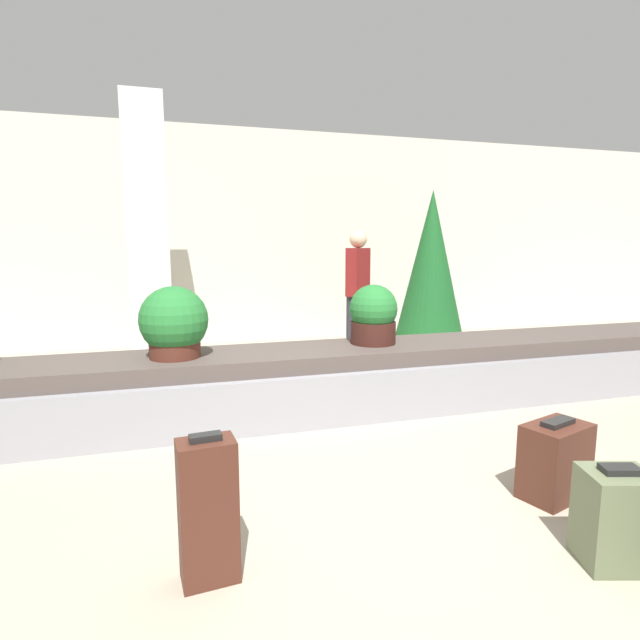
% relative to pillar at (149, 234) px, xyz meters
% --- Properties ---
extents(ground_plane, '(18.00, 18.00, 0.00)m').
position_rel_pillar_xyz_m(ground_plane, '(1.48, -3.91, -1.60)').
color(ground_plane, '#9E937F').
extents(back_wall, '(18.00, 0.06, 3.20)m').
position_rel_pillar_xyz_m(back_wall, '(1.48, 1.34, 0.00)').
color(back_wall, beige).
rests_on(back_wall, ground_plane).
extents(carousel, '(8.92, 0.92, 0.58)m').
position_rel_pillar_xyz_m(carousel, '(1.48, -2.23, -1.32)').
color(carousel, gray).
rests_on(carousel, ground_plane).
extents(pillar, '(0.47, 0.47, 3.20)m').
position_rel_pillar_xyz_m(pillar, '(0.00, 0.00, 0.00)').
color(pillar, silver).
rests_on(pillar, ground_plane).
extents(suitcase_0, '(0.26, 0.19, 0.68)m').
position_rel_pillar_xyz_m(suitcase_0, '(0.36, -4.28, -1.27)').
color(suitcase_0, '#472319').
rests_on(suitcase_0, ground_plane).
extents(suitcase_1, '(0.36, 0.33, 0.48)m').
position_rel_pillar_xyz_m(suitcase_1, '(2.18, -4.70, -1.37)').
color(suitcase_1, '#5B6647').
rests_on(suitcase_1, ground_plane).
extents(suitcase_3, '(0.46, 0.36, 0.47)m').
position_rel_pillar_xyz_m(suitcase_3, '(2.37, -4.10, -1.38)').
color(suitcase_3, '#472319').
rests_on(suitcase_3, ground_plane).
extents(potted_plant_0, '(0.55, 0.55, 0.58)m').
position_rel_pillar_xyz_m(potted_plant_0, '(0.25, -2.25, -0.75)').
color(potted_plant_0, '#4C2319').
rests_on(potted_plant_0, carousel).
extents(potted_plant_1, '(0.44, 0.44, 0.54)m').
position_rel_pillar_xyz_m(potted_plant_1, '(2.01, -2.17, -0.76)').
color(potted_plant_1, '#381914').
rests_on(potted_plant_1, carousel).
extents(traveler_0, '(0.37, 0.33, 1.67)m').
position_rel_pillar_xyz_m(traveler_0, '(2.61, -0.17, -0.60)').
color(traveler_0, '#282833').
rests_on(traveler_0, ground_plane).
extents(decorated_tree, '(0.94, 0.94, 2.20)m').
position_rel_pillar_xyz_m(decorated_tree, '(3.59, -0.34, -0.41)').
color(decorated_tree, '#4C331E').
rests_on(decorated_tree, ground_plane).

